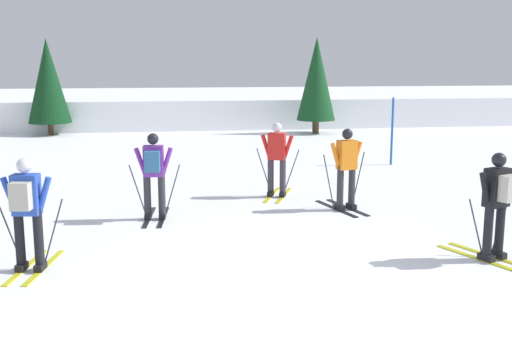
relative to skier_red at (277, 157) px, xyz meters
The scene contains 10 objects.
ground_plane 5.61m from the skier_red, 100.85° to the right, with size 120.00×120.00×0.00m, color white.
far_snow_ridge 16.28m from the skier_red, 93.67° to the left, with size 80.00×6.01×1.31m, color white.
skier_red is the anchor object (origin of this frame).
skier_black 5.57m from the skier_red, 62.59° to the right, with size 0.97×1.62×1.71m.
skier_orange 1.87m from the skier_red, 49.87° to the right, with size 0.97×1.64×1.71m.
skier_purple 3.19m from the skier_red, 148.42° to the right, with size 1.00×1.63×1.71m.
skier_blue 6.32m from the skier_red, 135.44° to the right, with size 0.99×1.64×1.71m.
trail_marker_pole 5.63m from the skier_red, 42.59° to the left, with size 0.07×0.07×2.00m, color #1E56AD.
conifer_far_left 12.44m from the skier_red, 72.22° to the left, with size 1.62×1.62×4.01m.
conifer_far_right 14.78m from the skier_red, 119.34° to the left, with size 1.74×1.74×3.93m.
Camera 1 is at (-1.40, -8.13, 3.12)m, focal length 43.30 mm.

